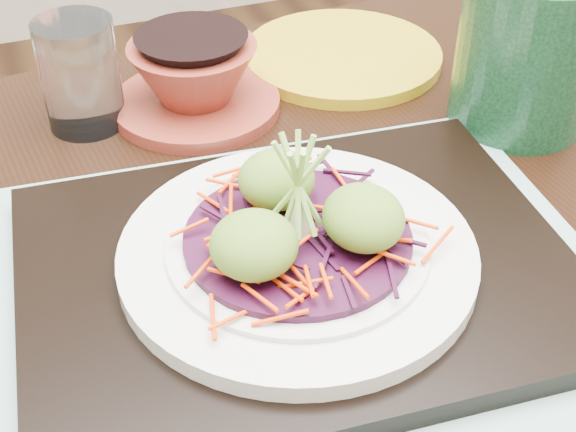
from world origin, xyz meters
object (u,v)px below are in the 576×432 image
object	(u,v)px
white_plate	(297,252)
serving_tray	(297,270)
terracotta_bowl_set	(195,81)
water_glass	(80,74)
green_jar	(527,50)
dining_table	(247,328)
yellow_plate	(342,55)

from	to	relation	value
white_plate	serving_tray	bearing A→B (deg)	-116.57
serving_tray	terracotta_bowl_set	distance (m)	0.29
water_glass	serving_tray	bearing A→B (deg)	-69.87
terracotta_bowl_set	green_jar	size ratio (longest dim) A/B	1.36
water_glass	terracotta_bowl_set	size ratio (longest dim) A/B	0.52
serving_tray	green_jar	distance (m)	0.34
serving_tray	dining_table	bearing A→B (deg)	119.47
dining_table	serving_tray	xyz separation A→B (m)	(0.03, -0.06, 0.11)
water_glass	terracotta_bowl_set	distance (m)	0.11
dining_table	yellow_plate	size ratio (longest dim) A/B	5.41
dining_table	terracotta_bowl_set	distance (m)	0.26
yellow_plate	green_jar	size ratio (longest dim) A/B	1.45
white_plate	water_glass	xyz separation A→B (m)	(-0.11, 0.30, 0.02)
green_jar	yellow_plate	bearing A→B (deg)	120.94
water_glass	yellow_plate	bearing A→B (deg)	5.86
dining_table	water_glass	distance (m)	0.30
terracotta_bowl_set	yellow_plate	size ratio (longest dim) A/B	0.94
dining_table	white_plate	xyz separation A→B (m)	(0.03, -0.06, 0.13)
white_plate	green_jar	bearing A→B (deg)	26.36
dining_table	yellow_plate	distance (m)	0.36
white_plate	green_jar	world-z (taller)	green_jar
serving_tray	green_jar	world-z (taller)	green_jar
terracotta_bowl_set	yellow_plate	bearing A→B (deg)	13.43
water_glass	green_jar	distance (m)	0.44
serving_tray	yellow_plate	distance (m)	0.38
serving_tray	yellow_plate	world-z (taller)	serving_tray
white_plate	terracotta_bowl_set	size ratio (longest dim) A/B	1.28
dining_table	serving_tray	world-z (taller)	serving_tray
dining_table	green_jar	distance (m)	0.38
terracotta_bowl_set	green_jar	bearing A→B (deg)	-25.01
water_glass	yellow_plate	distance (m)	0.30
water_glass	yellow_plate	xyz separation A→B (m)	(0.30, 0.03, -0.05)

